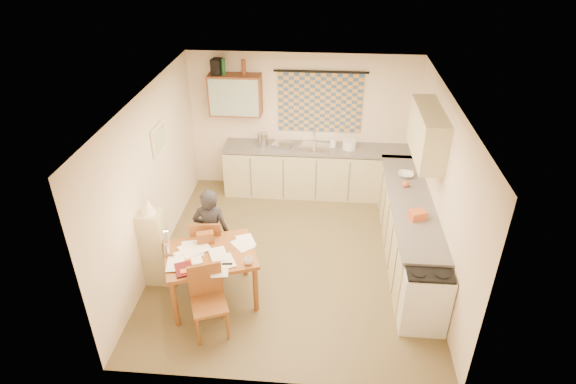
# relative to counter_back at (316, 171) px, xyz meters

# --- Properties ---
(floor) EXTENTS (4.00, 4.50, 0.02)m
(floor) POSITION_rel_counter_back_xyz_m (-0.28, -1.95, -0.46)
(floor) COLOR brown
(floor) RESTS_ON ground
(ceiling) EXTENTS (4.00, 4.50, 0.02)m
(ceiling) POSITION_rel_counter_back_xyz_m (-0.28, -1.95, 2.06)
(ceiling) COLOR white
(ceiling) RESTS_ON floor
(wall_back) EXTENTS (4.00, 0.02, 2.50)m
(wall_back) POSITION_rel_counter_back_xyz_m (-0.28, 0.31, 0.80)
(wall_back) COLOR #F8E2C5
(wall_back) RESTS_ON floor
(wall_front) EXTENTS (4.00, 0.02, 2.50)m
(wall_front) POSITION_rel_counter_back_xyz_m (-0.28, -4.21, 0.80)
(wall_front) COLOR #F8E2C5
(wall_front) RESTS_ON floor
(wall_left) EXTENTS (0.02, 4.50, 2.50)m
(wall_left) POSITION_rel_counter_back_xyz_m (-2.29, -1.95, 0.80)
(wall_left) COLOR #F8E2C5
(wall_left) RESTS_ON floor
(wall_right) EXTENTS (0.02, 4.50, 2.50)m
(wall_right) POSITION_rel_counter_back_xyz_m (1.73, -1.95, 0.80)
(wall_right) COLOR #F8E2C5
(wall_right) RESTS_ON floor
(window_blind) EXTENTS (1.45, 0.03, 1.05)m
(window_blind) POSITION_rel_counter_back_xyz_m (0.02, 0.27, 1.20)
(window_blind) COLOR #37557D
(window_blind) RESTS_ON wall_back
(curtain_rod) EXTENTS (1.60, 0.04, 0.04)m
(curtain_rod) POSITION_rel_counter_back_xyz_m (0.02, 0.25, 1.75)
(curtain_rod) COLOR black
(curtain_rod) RESTS_ON wall_back
(wall_cabinet) EXTENTS (0.90, 0.34, 0.70)m
(wall_cabinet) POSITION_rel_counter_back_xyz_m (-1.43, 0.13, 1.35)
(wall_cabinet) COLOR brown
(wall_cabinet) RESTS_ON wall_back
(wall_cabinet_glass) EXTENTS (0.84, 0.02, 0.64)m
(wall_cabinet_glass) POSITION_rel_counter_back_xyz_m (-1.43, -0.04, 1.35)
(wall_cabinet_glass) COLOR #99B2A5
(wall_cabinet_glass) RESTS_ON wall_back
(upper_cabinet_right) EXTENTS (0.34, 1.30, 0.70)m
(upper_cabinet_right) POSITION_rel_counter_back_xyz_m (1.55, -1.40, 1.40)
(upper_cabinet_right) COLOR tan
(upper_cabinet_right) RESTS_ON wall_right
(framed_print) EXTENTS (0.04, 0.50, 0.40)m
(framed_print) POSITION_rel_counter_back_xyz_m (-2.25, -1.55, 1.25)
(framed_print) COLOR white
(framed_print) RESTS_ON wall_left
(print_canvas) EXTENTS (0.01, 0.42, 0.32)m
(print_canvas) POSITION_rel_counter_back_xyz_m (-2.23, -1.55, 1.25)
(print_canvas) COLOR silver
(print_canvas) RESTS_ON wall_left
(counter_back) EXTENTS (3.30, 0.62, 0.92)m
(counter_back) POSITION_rel_counter_back_xyz_m (0.00, 0.00, 0.00)
(counter_back) COLOR tan
(counter_back) RESTS_ON floor
(counter_right) EXTENTS (0.62, 2.95, 0.92)m
(counter_right) POSITION_rel_counter_back_xyz_m (1.42, -1.65, -0.00)
(counter_right) COLOR tan
(counter_right) RESTS_ON floor
(stove) EXTENTS (0.57, 0.57, 0.89)m
(stove) POSITION_rel_counter_back_xyz_m (1.42, -3.13, -0.01)
(stove) COLOR white
(stove) RESTS_ON floor
(sink) EXTENTS (0.63, 0.56, 0.10)m
(sink) POSITION_rel_counter_back_xyz_m (-0.04, 0.00, 0.43)
(sink) COLOR silver
(sink) RESTS_ON counter_back
(tap) EXTENTS (0.04, 0.04, 0.28)m
(tap) POSITION_rel_counter_back_xyz_m (-0.06, 0.18, 0.61)
(tap) COLOR silver
(tap) RESTS_ON counter_back
(dish_rack) EXTENTS (0.42, 0.38, 0.06)m
(dish_rack) POSITION_rel_counter_back_xyz_m (-0.61, 0.00, 0.50)
(dish_rack) COLOR silver
(dish_rack) RESTS_ON counter_back
(kettle) EXTENTS (0.19, 0.19, 0.24)m
(kettle) POSITION_rel_counter_back_xyz_m (-0.97, 0.00, 0.59)
(kettle) COLOR silver
(kettle) RESTS_ON counter_back
(mixing_bowl) EXTENTS (0.31, 0.31, 0.16)m
(mixing_bowl) POSITION_rel_counter_back_xyz_m (0.56, 0.00, 0.55)
(mixing_bowl) COLOR white
(mixing_bowl) RESTS_ON counter_back
(soap_bottle) EXTENTS (0.13, 0.13, 0.20)m
(soap_bottle) POSITION_rel_counter_back_xyz_m (0.28, 0.05, 0.57)
(soap_bottle) COLOR white
(soap_bottle) RESTS_ON counter_back
(bowl) EXTENTS (0.30, 0.30, 0.06)m
(bowl) POSITION_rel_counter_back_xyz_m (1.42, -0.95, 0.50)
(bowl) COLOR white
(bowl) RESTS_ON counter_right
(orange_bag) EXTENTS (0.26, 0.23, 0.12)m
(orange_bag) POSITION_rel_counter_back_xyz_m (1.42, -2.15, 0.53)
(orange_bag) COLOR #CA592B
(orange_bag) RESTS_ON counter_right
(fruit_orange) EXTENTS (0.10, 0.10, 0.10)m
(fruit_orange) POSITION_rel_counter_back_xyz_m (1.37, -1.28, 0.52)
(fruit_orange) COLOR #CA592B
(fruit_orange) RESTS_ON counter_right
(speaker) EXTENTS (0.19, 0.22, 0.26)m
(speaker) POSITION_rel_counter_back_xyz_m (-1.72, 0.13, 1.83)
(speaker) COLOR black
(speaker) RESTS_ON wall_cabinet
(bottle_green) EXTENTS (0.07, 0.07, 0.26)m
(bottle_green) POSITION_rel_counter_back_xyz_m (-1.61, 0.13, 1.83)
(bottle_green) COLOR #195926
(bottle_green) RESTS_ON wall_cabinet
(bottle_brown) EXTENTS (0.08, 0.08, 0.26)m
(bottle_brown) POSITION_rel_counter_back_xyz_m (-1.27, 0.13, 1.83)
(bottle_brown) COLOR brown
(bottle_brown) RESTS_ON wall_cabinet
(dining_table) EXTENTS (1.36, 1.19, 0.75)m
(dining_table) POSITION_rel_counter_back_xyz_m (-1.28, -2.92, -0.07)
(dining_table) COLOR brown
(dining_table) RESTS_ON floor
(chair_far) EXTENTS (0.47, 0.47, 0.93)m
(chair_far) POSITION_rel_counter_back_xyz_m (-1.44, -2.37, -0.16)
(chair_far) COLOR brown
(chair_far) RESTS_ON floor
(chair_near) EXTENTS (0.54, 0.54, 0.91)m
(chair_near) POSITION_rel_counter_back_xyz_m (-1.18, -3.50, -0.17)
(chair_near) COLOR brown
(chair_near) RESTS_ON floor
(person) EXTENTS (0.52, 0.37, 1.35)m
(person) POSITION_rel_counter_back_xyz_m (-1.39, -2.36, 0.23)
(person) COLOR black
(person) RESTS_ON floor
(shelf_stand) EXTENTS (0.32, 0.30, 1.12)m
(shelf_stand) POSITION_rel_counter_back_xyz_m (-2.12, -2.61, 0.11)
(shelf_stand) COLOR tan
(shelf_stand) RESTS_ON floor
(lampshade) EXTENTS (0.20, 0.20, 0.22)m
(lampshade) POSITION_rel_counter_back_xyz_m (-2.12, -2.61, 0.78)
(lampshade) COLOR white
(lampshade) RESTS_ON shelf_stand
(letter_rack) EXTENTS (0.24, 0.16, 0.16)m
(letter_rack) POSITION_rel_counter_back_xyz_m (-1.38, -2.70, 0.38)
(letter_rack) COLOR brown
(letter_rack) RESTS_ON dining_table
(mug) EXTENTS (0.15, 0.15, 0.09)m
(mug) POSITION_rel_counter_back_xyz_m (-0.75, -3.08, 0.34)
(mug) COLOR white
(mug) RESTS_ON dining_table
(magazine) EXTENTS (0.41, 0.43, 0.03)m
(magazine) POSITION_rel_counter_back_xyz_m (-1.61, -3.32, 0.31)
(magazine) COLOR maroon
(magazine) RESTS_ON dining_table
(book) EXTENTS (0.34, 0.35, 0.02)m
(book) POSITION_rel_counter_back_xyz_m (-1.63, -3.14, 0.31)
(book) COLOR #CA592B
(book) RESTS_ON dining_table
(orange_box) EXTENTS (0.14, 0.12, 0.04)m
(orange_box) POSITION_rel_counter_back_xyz_m (-1.48, -3.33, 0.32)
(orange_box) COLOR #CA592B
(orange_box) RESTS_ON dining_table
(eyeglasses) EXTENTS (0.13, 0.06, 0.02)m
(eyeglasses) POSITION_rel_counter_back_xyz_m (-1.01, -3.13, 0.31)
(eyeglasses) COLOR black
(eyeglasses) RESTS_ON dining_table
(candle_holder) EXTENTS (0.08, 0.08, 0.18)m
(candle_holder) POSITION_rel_counter_back_xyz_m (-1.79, -3.02, 0.39)
(candle_holder) COLOR silver
(candle_holder) RESTS_ON dining_table
(candle) EXTENTS (0.02, 0.02, 0.22)m
(candle) POSITION_rel_counter_back_xyz_m (-1.75, -3.04, 0.59)
(candle) COLOR white
(candle) RESTS_ON dining_table
(candle_flame) EXTENTS (0.02, 0.02, 0.02)m
(candle_flame) POSITION_rel_counter_back_xyz_m (-1.77, -3.07, 0.71)
(candle_flame) COLOR #FFCC66
(candle_flame) RESTS_ON dining_table
(papers) EXTENTS (1.08, 0.95, 0.02)m
(papers) POSITION_rel_counter_back_xyz_m (-1.33, -2.95, 0.31)
(papers) COLOR white
(papers) RESTS_ON dining_table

